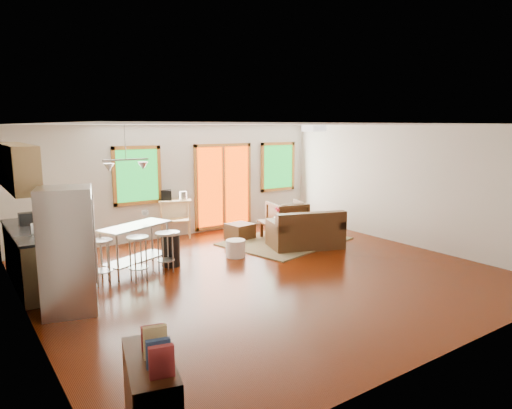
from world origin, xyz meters
TOP-DOWN VIEW (x-y plane):
  - floor at (0.00, 0.00)m, footprint 7.50×7.00m
  - ceiling at (0.00, 0.00)m, footprint 7.50×7.00m
  - back_wall at (0.00, 3.51)m, footprint 7.50×0.02m
  - left_wall at (-3.76, 0.00)m, footprint 0.02×7.00m
  - right_wall at (3.76, 0.00)m, footprint 0.02×7.00m
  - front_wall at (0.00, -3.51)m, footprint 7.50×0.02m
  - window_left at (-1.00, 3.46)m, footprint 1.10×0.05m
  - french_doors at (1.20, 3.46)m, footprint 1.60×0.05m
  - window_right at (2.90, 3.46)m, footprint 1.10×0.05m
  - rug at (1.69, 1.59)m, footprint 2.94×2.49m
  - loveseat at (1.75, 0.96)m, footprint 1.72×1.29m
  - coffee_table at (1.84, 1.87)m, footprint 1.17×0.87m
  - armchair at (2.31, 2.31)m, footprint 0.97×0.93m
  - ottoman at (1.01, 2.41)m, footprint 0.60×0.60m
  - pouf at (0.13, 1.21)m, footprint 0.44×0.44m
  - vase at (1.77, 1.97)m, footprint 0.23×0.24m
  - book at (2.01, 1.57)m, footprint 0.22×0.04m
  - cabinets at (-3.49, 1.70)m, footprint 0.64×2.24m
  - refrigerator at (-3.20, 0.22)m, footprint 0.86×0.85m
  - island at (-1.81, 1.46)m, footprint 1.43×1.01m
  - cup at (-1.54, 1.65)m, footprint 0.15×0.14m
  - bar_stool_a at (-2.51, 1.09)m, footprint 0.41×0.41m
  - bar_stool_b at (-1.97, 0.91)m, footprint 0.39×0.39m
  - bar_stool_c at (-1.40, 1.09)m, footprint 0.36×0.36m
  - trash_can at (-1.17, 1.39)m, footprint 0.44×0.44m
  - kitchen_cart at (-0.19, 3.36)m, footprint 0.87×0.73m
  - bookshelf at (-3.35, -3.10)m, footprint 0.56×0.96m
  - ceiling_flush at (1.60, 0.60)m, footprint 0.35×0.35m
  - pendant_light at (-1.90, 1.50)m, footprint 0.80×0.18m

SIDE VIEW (x-z plane):
  - floor at x=0.00m, z-range -0.02..0.00m
  - rug at x=1.69m, z-range 0.00..0.03m
  - pouf at x=0.13m, z-range 0.00..0.34m
  - ottoman at x=1.01m, z-range 0.00..0.35m
  - loveseat at x=1.75m, z-range -0.09..0.73m
  - trash_can at x=-1.17m, z-range 0.00..0.65m
  - coffee_table at x=1.84m, z-range 0.15..0.57m
  - bookshelf at x=-3.35m, z-range -0.11..0.94m
  - armchair at x=2.31m, z-range 0.00..0.84m
  - vase at x=1.77m, z-range 0.36..0.68m
  - bar_stool_c at x=-1.40m, z-range 0.18..0.90m
  - book at x=2.01m, z-range 0.40..0.69m
  - bar_stool_a at x=-2.51m, z-range 0.18..0.94m
  - bar_stool_b at x=-1.97m, z-range 0.19..0.95m
  - island at x=-1.81m, z-range 0.16..1.00m
  - kitchen_cart at x=-0.19m, z-range 0.21..1.34m
  - refrigerator at x=-3.20m, z-range 0.00..1.76m
  - cabinets at x=-3.49m, z-range -0.22..2.08m
  - cup at x=-1.54m, z-range 0.95..1.07m
  - french_doors at x=1.20m, z-range 0.05..2.15m
  - back_wall at x=0.00m, z-range 0.00..2.60m
  - left_wall at x=-3.76m, z-range 0.00..2.60m
  - right_wall at x=3.76m, z-range 0.00..2.60m
  - front_wall at x=0.00m, z-range 0.00..2.60m
  - window_left at x=-1.00m, z-range 0.85..2.15m
  - window_right at x=2.90m, z-range 0.85..2.15m
  - pendant_light at x=-1.90m, z-range 1.50..2.29m
  - ceiling_flush at x=1.60m, z-range 2.47..2.59m
  - ceiling at x=0.00m, z-range 2.60..2.62m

